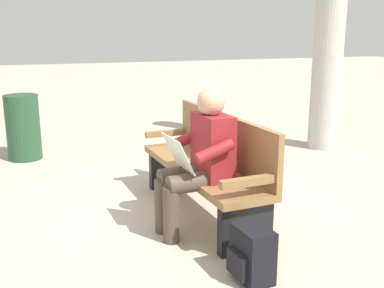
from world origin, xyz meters
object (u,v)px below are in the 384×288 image
Objects in this scene: person_seated at (200,158)px; trash_bin at (23,127)px; bench_near at (208,164)px; support_pillar at (331,19)px; backpack at (251,254)px.

trash_bin is at bearing 22.16° from person_seated.
person_seated is 3.11m from trash_bin.
bench_near is 1.54× the size of person_seated.
person_seated reaches higher than bench_near.
trash_bin is (2.48, 1.51, -0.04)m from bench_near.
support_pillar is at bearing -55.97° from person_seated.
bench_near is 0.44m from person_seated.
person_seated is at bearing 144.79° from bench_near.
support_pillar is at bearing -58.80° from bench_near.
support_pillar is (1.61, -2.42, 1.30)m from bench_near.
bench_near is 1.21m from backpack.
backpack is 0.10× the size of support_pillar.
trash_bin is at bearing 20.05° from backpack.
bench_near reaches higher than backpack.
trash_bin reaches higher than backpack.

